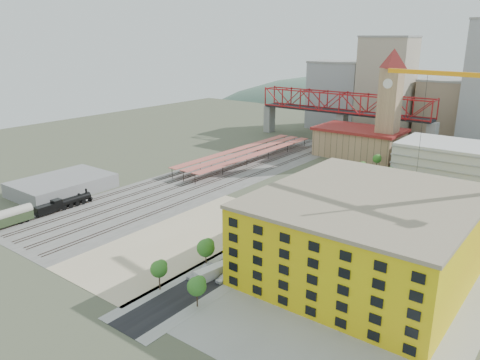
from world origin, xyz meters
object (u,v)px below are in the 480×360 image
Objects in this scene: site_trailer_d at (299,222)px; coach at (3,219)px; clock_tower at (390,96)px; car_0 at (195,275)px; construction_building at (367,234)px; locomotive at (66,203)px; site_trailer_a at (213,272)px; site_trailer_c at (269,240)px; site_trailer_b at (268,240)px.

coach is at bearing -156.65° from site_trailer_d.
car_0 is at bearing -87.74° from clock_tower.
construction_building is 2.49× the size of locomotive.
coach is at bearing -112.67° from clock_tower.
clock_tower is 152.72m from coach.
site_trailer_a reaches higher than site_trailer_c.
locomotive is at bearing -179.75° from site_trailer_c.
clock_tower reaches higher than coach.
clock_tower is at bearing 102.20° from car_0.
construction_building is 36.11m from site_trailer_a.
site_trailer_b is 0.87× the size of site_trailer_d.
site_trailer_b is (66.00, 17.40, -0.69)m from locomotive.
locomotive is at bearing -115.99° from clock_tower.
construction_building is at bearing -43.56° from site_trailer_d.
locomotive is 2.36× the size of site_trailer_c.
clock_tower is 5.15× the size of site_trailer_d.
site_trailer_a is 2.16× the size of car_0.
coach is at bearing -157.08° from construction_building.
construction_building is at bearing -11.63° from site_trailer_c.
coach is (-0.00, -19.94, 0.93)m from locomotive.
clock_tower is 3.07× the size of coach.
site_trailer_a is 1.06× the size of site_trailer_b.
clock_tower is 6.04× the size of site_trailer_c.
construction_building reaches higher than site_trailer_b.
clock_tower is 105.34m from site_trailer_c.
construction_building reaches higher than site_trailer_a.
car_0 is (5.00, -126.47, -27.96)m from clock_tower.
site_trailer_b is 1.03× the size of site_trailer_c.
site_trailer_d is at bearing 82.82° from site_trailer_b.
site_trailer_c is 1.99× the size of car_0.
site_trailer_c is at bearing 82.82° from site_trailer_b.
coach is 1.81× the size of site_trailer_a.
locomotive reaches higher than site_trailer_d.
site_trailer_d is (0.00, 15.34, 0.20)m from site_trailer_c.
construction_building is 5.72× the size of site_trailer_b.
site_trailer_c is 25.28m from car_0.
locomotive is 2.01× the size of site_trailer_d.
clock_tower is at bearing 103.26° from site_trailer_a.
site_trailer_a is (-26.00, -23.71, -8.13)m from construction_building.
site_trailer_d is 2.33× the size of car_0.
construction_building is 27.31m from site_trailer_b.
site_trailer_c is (0.00, 22.33, -0.10)m from site_trailer_a.
locomotive is (-58.00, -118.95, -26.80)m from clock_tower.
site_trailer_d is (-26.00, 13.96, -8.03)m from construction_building.
construction_building reaches higher than site_trailer_c.
site_trailer_d is (66.00, 52.85, -1.45)m from coach.
site_trailer_c is at bearing 93.12° from car_0.
coach is at bearing -157.49° from site_trailer_a.
site_trailer_b is 15.51m from site_trailer_d.
construction_building reaches higher than car_0.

